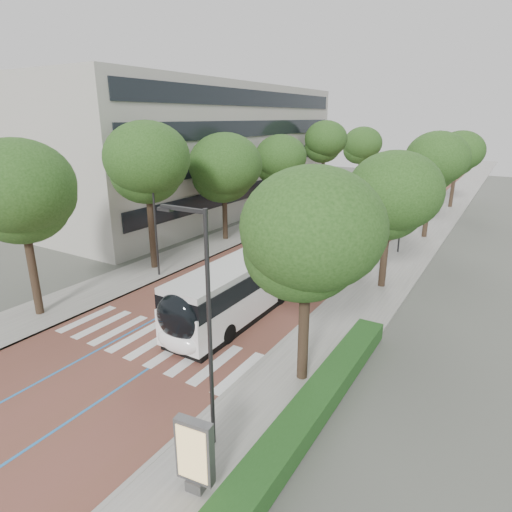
# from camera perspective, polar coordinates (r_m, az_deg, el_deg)

# --- Properties ---
(ground) EXTENTS (160.00, 160.00, 0.00)m
(ground) POSITION_cam_1_polar(r_m,az_deg,el_deg) (21.52, -15.67, -12.08)
(ground) COLOR #51544C
(ground) RESTS_ON ground
(road) EXTENTS (11.00, 140.00, 0.02)m
(road) POSITION_cam_1_polar(r_m,az_deg,el_deg) (55.22, 15.93, 6.35)
(road) COLOR brown
(road) RESTS_ON ground
(sidewalk_left) EXTENTS (4.00, 140.00, 0.12)m
(sidewalk_left) POSITION_cam_1_polar(r_m,az_deg,el_deg) (57.58, 8.71, 7.35)
(sidewalk_left) COLOR gray
(sidewalk_left) RESTS_ON ground
(sidewalk_right) EXTENTS (4.00, 140.00, 0.12)m
(sidewalk_right) POSITION_cam_1_polar(r_m,az_deg,el_deg) (53.78, 23.64, 5.28)
(sidewalk_right) COLOR gray
(sidewalk_right) RESTS_ON ground
(kerb_left) EXTENTS (0.20, 140.00, 0.14)m
(kerb_left) POSITION_cam_1_polar(r_m,az_deg,el_deg) (56.90, 10.49, 7.13)
(kerb_left) COLOR gray
(kerb_left) RESTS_ON ground
(kerb_right) EXTENTS (0.20, 140.00, 0.14)m
(kerb_right) POSITION_cam_1_polar(r_m,az_deg,el_deg) (54.04, 21.66, 5.58)
(kerb_right) COLOR gray
(kerb_right) RESTS_ON ground
(zebra_crossing) EXTENTS (10.55, 3.60, 0.01)m
(zebra_crossing) POSITION_cam_1_polar(r_m,az_deg,el_deg) (21.97, -13.40, -11.15)
(zebra_crossing) COLOR silver
(zebra_crossing) RESTS_ON ground
(lane_line_left) EXTENTS (0.12, 126.00, 0.01)m
(lane_line_left) POSITION_cam_1_polar(r_m,az_deg,el_deg) (55.64, 14.35, 6.58)
(lane_line_left) COLOR #2674C0
(lane_line_left) RESTS_ON road
(lane_line_right) EXTENTS (0.12, 126.00, 0.01)m
(lane_line_right) POSITION_cam_1_polar(r_m,az_deg,el_deg) (54.83, 17.54, 6.14)
(lane_line_right) COLOR #2674C0
(lane_line_right) RESTS_ON road
(office_building) EXTENTS (18.11, 40.00, 14.00)m
(office_building) POSITION_cam_1_polar(r_m,az_deg,el_deg) (52.61, -8.80, 13.98)
(office_building) COLOR #A6A49A
(office_building) RESTS_ON ground
(hedge) EXTENTS (1.20, 14.00, 0.80)m
(hedge) POSITION_cam_1_polar(r_m,az_deg,el_deg) (16.67, 7.65, -19.16)
(hedge) COLOR #1E4919
(hedge) RESTS_ON sidewalk_right
(streetlight_near) EXTENTS (1.82, 0.20, 8.00)m
(streetlight_near) POSITION_cam_1_polar(r_m,az_deg,el_deg) (13.28, -6.90, -7.71)
(streetlight_near) COLOR #292A2B
(streetlight_near) RESTS_ON sidewalk_right
(streetlight_far) EXTENTS (1.82, 0.20, 8.00)m
(streetlight_far) POSITION_cam_1_polar(r_m,az_deg,el_deg) (35.60, 18.83, 7.82)
(streetlight_far) COLOR #292A2B
(streetlight_far) RESTS_ON sidewalk_right
(lamp_post_left) EXTENTS (0.14, 0.14, 8.00)m
(lamp_post_left) POSITION_cam_1_polar(r_m,az_deg,el_deg) (29.39, -13.33, 4.91)
(lamp_post_left) COLOR #292A2B
(lamp_post_left) RESTS_ON sidewalk_left
(trees_left) EXTENTS (6.25, 60.76, 9.80)m
(trees_left) POSITION_cam_1_polar(r_m,az_deg,el_deg) (43.14, 1.03, 12.69)
(trees_left) COLOR black
(trees_left) RESTS_ON ground
(trees_right) EXTENTS (5.69, 47.43, 8.88)m
(trees_right) POSITION_cam_1_polar(r_m,az_deg,el_deg) (34.87, 20.66, 9.58)
(trees_right) COLOR black
(trees_right) RESTS_ON ground
(lead_bus) EXTENTS (2.58, 18.40, 3.20)m
(lead_bus) POSITION_cam_1_polar(r_m,az_deg,el_deg) (26.04, 1.84, -2.01)
(lead_bus) COLOR black
(lead_bus) RESTS_ON ground
(bus_queued_0) EXTENTS (2.91, 12.47, 3.20)m
(bus_queued_0) POSITION_cam_1_polar(r_m,az_deg,el_deg) (40.29, 13.65, 4.73)
(bus_queued_0) COLOR white
(bus_queued_0) RESTS_ON ground
(bus_queued_1) EXTENTS (3.29, 12.53, 3.20)m
(bus_queued_1) POSITION_cam_1_polar(r_m,az_deg,el_deg) (53.02, 18.33, 7.45)
(bus_queued_1) COLOR white
(bus_queued_1) RESTS_ON ground
(bus_queued_2) EXTENTS (3.30, 12.53, 3.20)m
(bus_queued_2) POSITION_cam_1_polar(r_m,az_deg,el_deg) (65.95, 20.90, 9.11)
(bus_queued_2) COLOR white
(bus_queued_2) RESTS_ON ground
(ad_panel) EXTENTS (1.18, 0.50, 2.40)m
(ad_panel) POSITION_cam_1_polar(r_m,az_deg,el_deg) (13.58, -8.16, -24.70)
(ad_panel) COLOR #59595B
(ad_panel) RESTS_ON sidewalk_right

